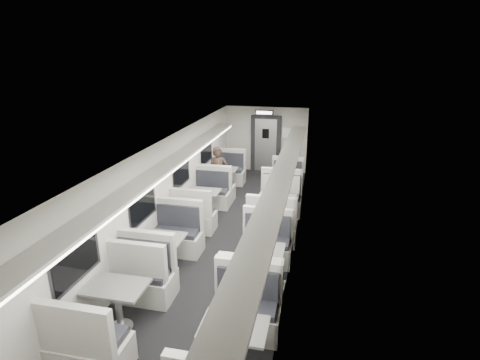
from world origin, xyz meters
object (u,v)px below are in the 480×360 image
at_px(booth_right_a, 284,188).
at_px(booth_left_b, 203,204).
at_px(booth_left_a, 223,180).
at_px(booth_right_d, 234,348).
at_px(booth_right_b, 277,212).
at_px(passenger, 218,174).
at_px(booth_right_c, 260,265).
at_px(booth_left_c, 162,254).
at_px(vestibule_door, 266,144).
at_px(booth_left_d, 119,307).
at_px(exit_sign, 264,112).

bearing_deg(booth_right_a, booth_left_b, -138.46).
height_order(booth_left_a, booth_right_d, booth_right_d).
xyz_separation_m(booth_right_b, passenger, (-1.96, 1.52, 0.40)).
bearing_deg(passenger, booth_right_a, -1.50).
height_order(booth_left_b, booth_right_c, booth_right_c).
height_order(booth_left_c, booth_right_d, booth_left_c).
distance_m(booth_left_a, booth_left_c, 4.79).
relative_size(booth_left_b, booth_right_c, 1.00).
height_order(passenger, vestibule_door, vestibule_door).
bearing_deg(booth_right_d, booth_left_b, 112.19).
bearing_deg(passenger, booth_right_b, -51.28).
relative_size(booth_right_a, booth_right_d, 0.92).
height_order(booth_left_b, booth_right_b, booth_right_b).
bearing_deg(booth_right_c, passenger, 115.63).
bearing_deg(passenger, booth_right_d, -86.04).
relative_size(passenger, vestibule_door, 0.78).
xyz_separation_m(booth_left_b, booth_left_d, (0.00, -4.44, 0.02)).
bearing_deg(exit_sign, booth_right_c, -81.55).
bearing_deg(booth_right_b, booth_right_a, 90.00).
bearing_deg(booth_left_d, booth_left_c, 90.00).
xyz_separation_m(booth_right_a, booth_right_b, (0.00, -1.94, 0.05)).
xyz_separation_m(booth_right_c, vestibule_door, (-1.00, 7.22, 0.65)).
distance_m(booth_right_a, booth_right_c, 4.49).
distance_m(booth_left_c, booth_right_b, 3.25).
bearing_deg(booth_right_c, exit_sign, 98.45).
relative_size(booth_right_b, exit_sign, 3.74).
height_order(booth_left_b, passenger, passenger).
xyz_separation_m(booth_left_a, passenger, (0.04, -0.71, 0.42)).
xyz_separation_m(booth_left_a, booth_right_b, (2.00, -2.23, 0.02)).
bearing_deg(booth_right_d, exit_sign, 96.40).
bearing_deg(booth_left_c, booth_left_d, -90.00).
distance_m(booth_right_b, exit_sign, 4.68).
height_order(booth_right_d, passenger, passenger).
bearing_deg(booth_left_d, passenger, 89.59).
relative_size(booth_right_a, vestibule_door, 0.97).
relative_size(booth_right_d, exit_sign, 3.58).
bearing_deg(booth_left_a, vestibule_door, 67.66).
distance_m(booth_left_c, booth_left_d, 1.72).
height_order(passenger, exit_sign, exit_sign).
bearing_deg(booth_left_b, booth_right_a, 41.54).
bearing_deg(vestibule_door, booth_left_b, -102.53).
bearing_deg(booth_left_a, exit_sign, 62.80).
xyz_separation_m(booth_right_b, booth_right_c, (0.00, -2.56, -0.02)).
height_order(booth_right_a, passenger, passenger).
xyz_separation_m(booth_left_a, booth_right_d, (2.00, -6.97, 0.01)).
bearing_deg(booth_left_a, booth_right_c, -67.33).
distance_m(booth_right_b, booth_right_d, 4.74).
height_order(booth_left_a, passenger, passenger).
height_order(booth_right_d, exit_sign, exit_sign).
relative_size(booth_left_b, booth_right_a, 1.06).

